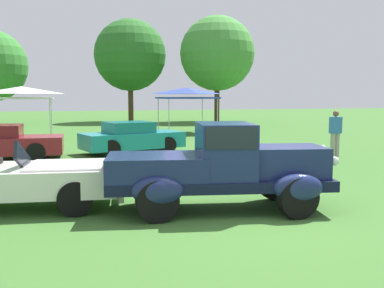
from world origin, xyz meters
TOP-DOWN VIEW (x-y plane):
  - ground_plane at (0.00, 0.00)m, footprint 120.00×120.00m
  - feature_pickup_truck at (-0.18, 0.55)m, footprint 4.49×2.42m
  - neighbor_convertible at (-4.00, 1.81)m, footprint 4.50×2.26m
  - show_car_teal at (-0.52, 9.67)m, footprint 4.17×2.63m
  - spectator_far_side at (6.43, 6.49)m, footprint 0.40×0.24m
  - canopy_tent_left_field at (-5.12, 17.39)m, footprint 3.16×3.16m
  - canopy_tent_center_field at (4.01, 17.86)m, footprint 3.17×3.17m
  - treeline_center at (2.57, 30.58)m, footprint 6.08×6.08m
  - treeline_mid_right at (9.68, 28.48)m, footprint 6.33×6.33m

SIDE VIEW (x-z plane):
  - ground_plane at x=0.00m, z-range 0.00..0.00m
  - neighbor_convertible at x=-4.00m, z-range -0.12..1.28m
  - show_car_teal at x=-0.52m, z-range -0.01..1.21m
  - feature_pickup_truck at x=-0.18m, z-range 0.02..1.72m
  - spectator_far_side at x=6.43m, z-range 0.07..1.76m
  - canopy_tent_left_field at x=-5.12m, z-range 1.07..3.78m
  - canopy_tent_center_field at x=4.01m, z-range 1.07..3.78m
  - treeline_center at x=2.57m, z-range 1.30..10.00m
  - treeline_mid_right at x=9.68m, z-range 1.31..10.28m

